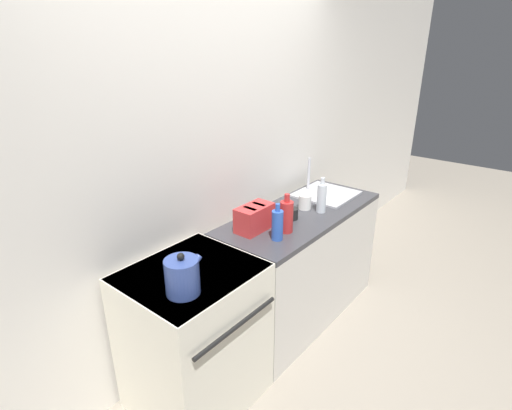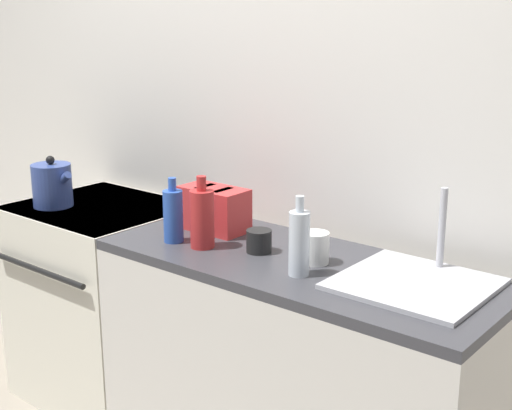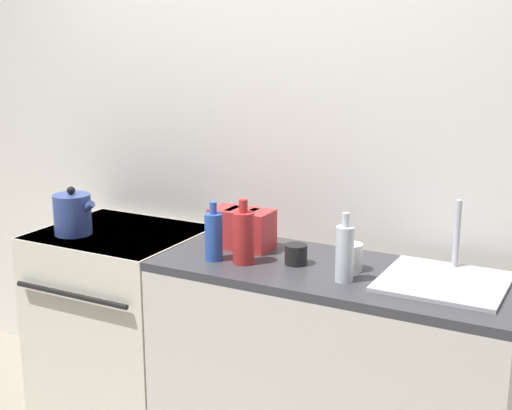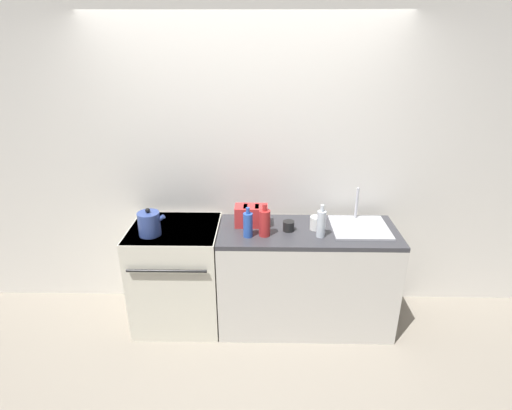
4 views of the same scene
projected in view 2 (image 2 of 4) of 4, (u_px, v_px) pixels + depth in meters
name	position (u px, v px, depth m)	size (l,w,h in m)	color
wall_back	(254.00, 115.00, 2.92)	(8.00, 0.05, 2.60)	silver
stove	(105.00, 299.00, 3.22)	(0.71, 0.66, 0.89)	silver
counter_block	(296.00, 378.00, 2.55)	(1.43, 0.58, 0.89)	silver
kettle	(52.00, 185.00, 3.08)	(0.21, 0.17, 0.22)	#33478C
toaster	(214.00, 209.00, 2.74)	(0.26, 0.14, 0.17)	red
sink_tray	(416.00, 281.00, 2.21)	(0.45, 0.43, 0.28)	#B7B7BC
bottle_blue	(173.00, 215.00, 2.60)	(0.07, 0.07, 0.24)	#2D56B7
bottle_clear	(299.00, 242.00, 2.27)	(0.07, 0.07, 0.26)	silver
bottle_red	(202.00, 218.00, 2.54)	(0.09, 0.09, 0.26)	#B72828
cup_black	(259.00, 241.00, 2.50)	(0.09, 0.09, 0.08)	black
cup_white	(315.00, 248.00, 2.39)	(0.09, 0.09, 0.11)	white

